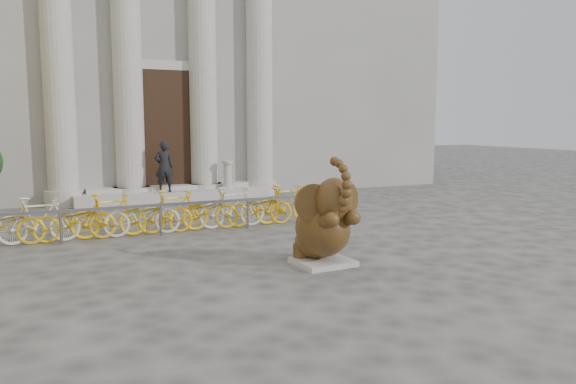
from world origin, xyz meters
name	(u,v)px	position (x,y,z in m)	size (l,w,h in m)	color
ground	(301,272)	(0.00, 0.00, 0.00)	(80.00, 80.00, 0.00)	#474442
classical_building	(136,35)	(0.00, 14.93, 5.98)	(22.00, 10.70, 12.00)	gray
entrance_steps	(172,196)	(0.00, 9.40, 0.18)	(6.00, 1.20, 0.36)	#A8A59E
elephant_statue	(324,226)	(0.59, 0.28, 0.71)	(1.31, 1.47, 1.95)	#A8A59E
bike_rack	(157,212)	(-1.52, 4.36, 0.50)	(8.35, 0.53, 1.00)	slate
pedestrian	(164,167)	(-0.30, 9.10, 1.16)	(0.58, 0.38, 1.60)	black
balustrade_post	(228,176)	(1.78, 9.10, 0.79)	(0.38, 0.38, 0.93)	#A8A59E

